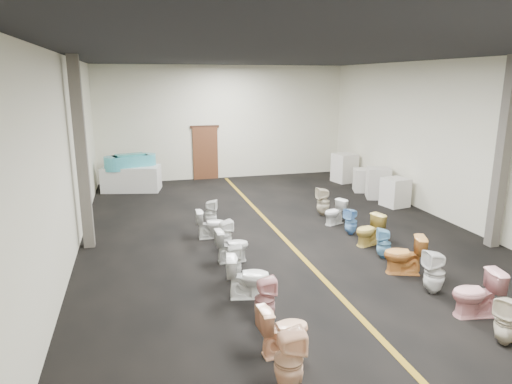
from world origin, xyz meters
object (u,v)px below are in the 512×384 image
display_table (132,178)px  appliance_crate_d (344,168)px  toilet_right_6 (384,243)px  toilet_right_8 (351,221)px  toilet_left_4 (248,277)px  toilet_right_4 (434,272)px  toilet_left_8 (210,224)px  toilet_left_9 (211,213)px  toilet_left_5 (234,262)px  toilet_right_7 (369,230)px  toilet_right_2 (507,321)px  bathtub (130,162)px  toilet_left_7 (225,235)px  toilet_left_2 (284,330)px  toilet_left_3 (265,299)px  toilet_left_1 (289,360)px  toilet_right_10 (323,202)px  appliance_crate_b (378,183)px  appliance_crate_c (364,180)px  toilet_right_5 (404,255)px  appliance_crate_a (395,192)px  toilet_left_6 (232,245)px  toilet_right_3 (476,294)px  toilet_right_9 (335,212)px

display_table → appliance_crate_d: (8.12, -0.67, 0.11)m
toilet_right_6 → toilet_right_8: 1.67m
toilet_left_4 → toilet_right_4: bearing=-91.3°
toilet_left_8 → toilet_left_9: (0.16, 0.93, 0.00)m
toilet_left_5 → toilet_left_9: size_ratio=0.95×
appliance_crate_d → toilet_right_7: bearing=-110.9°
toilet_right_2 → toilet_right_6: (0.01, 3.60, -0.04)m
bathtub → toilet_left_7: (2.12, -6.72, -0.71)m
display_table → toilet_right_6: bearing=-56.1°
toilet_right_2 → toilet_right_4: size_ratio=0.92×
toilet_left_2 → toilet_right_4: bearing=-74.8°
toilet_left_3 → toilet_right_7: 4.45m
toilet_left_1 → toilet_right_7: bearing=-36.4°
appliance_crate_d → toilet_left_1: appliance_crate_d is taller
toilet_right_10 → toilet_left_7: bearing=-58.8°
toilet_left_8 → toilet_right_8: bearing=-98.9°
appliance_crate_b → toilet_left_9: appliance_crate_b is taller
toilet_left_4 → toilet_left_5: (-0.08, 0.88, -0.05)m
display_table → toilet_left_7: 7.05m
appliance_crate_c → toilet_right_5: (-2.68, -6.76, 0.01)m
display_table → toilet_right_8: size_ratio=2.85×
toilet_right_2 → toilet_right_8: bearing=155.3°
toilet_left_2 → toilet_right_7: toilet_left_2 is taller
display_table → appliance_crate_b: 8.76m
appliance_crate_b → toilet_left_7: (-6.00, -3.45, -0.16)m
display_table → toilet_left_1: bearing=-80.8°
toilet_left_7 → toilet_left_1: bearing=166.0°
display_table → appliance_crate_a: (8.12, -4.34, 0.00)m
toilet_left_7 → toilet_right_4: size_ratio=0.86×
toilet_left_6 → appliance_crate_d: bearing=-42.6°
toilet_right_3 → toilet_left_4: bearing=-106.2°
toilet_right_2 → toilet_right_9: bearing=155.7°
bathtub → toilet_right_2: 13.00m
appliance_crate_a → appliance_crate_c: bearing=90.0°
toilet_left_3 → toilet_right_8: bearing=-41.4°
toilet_left_1 → toilet_left_7: toilet_left_1 is taller
appliance_crate_b → toilet_left_4: bearing=-135.5°
appliance_crate_a → toilet_right_5: bearing=-119.7°
toilet_left_2 → toilet_left_9: 6.24m
appliance_crate_c → toilet_left_5: 8.64m
toilet_left_9 → toilet_right_2: 7.68m
appliance_crate_c → toilet_left_4: (-6.07, -6.95, 0.00)m
toilet_right_7 → toilet_left_6: bearing=-104.1°
toilet_left_2 → toilet_left_3: size_ratio=1.01×
toilet_left_8 → toilet_right_4: 5.50m
appliance_crate_b → appliance_crate_c: size_ratio=1.28×
toilet_right_6 → toilet_right_8: toilet_right_8 is taller
toilet_right_7 → bathtub: bearing=-159.2°
appliance_crate_a → toilet_right_9: appliance_crate_a is taller
bathtub → appliance_crate_a: (8.12, -4.34, -0.62)m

